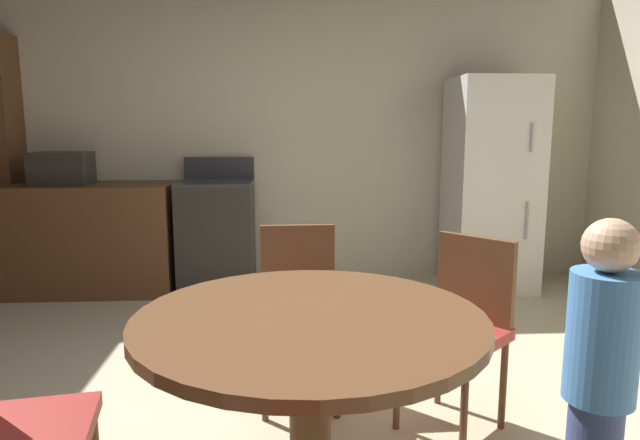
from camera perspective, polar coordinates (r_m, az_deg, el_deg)
The scene contains 9 objects.
wall_back at distance 5.06m, azimuth -3.71°, elevation 9.31°, with size 5.89×0.12×2.70m, color beige.
kitchen_counter at distance 5.08m, azimuth -24.14°, elevation -1.72°, with size 1.73×0.60×0.90m, color brown.
oven_range at distance 4.78m, azimuth -10.39°, elevation -1.48°, with size 0.60×0.60×1.10m.
refrigerator at distance 4.93m, azimuth 16.95°, elevation 3.44°, with size 0.68×0.68×1.76m.
microwave at distance 5.01m, azimuth -24.74°, elevation 4.80°, with size 0.44×0.32×0.26m, color #2D2B28.
dining_table at distance 1.91m, azimuth -1.01°, elevation -14.17°, with size 1.15×1.15×0.76m.
chair_north at distance 2.84m, azimuth -2.18°, elevation -8.26°, with size 0.41×0.41×0.87m.
chair_northeast at distance 2.65m, azimuth 14.08°, elevation -9.81°, with size 0.56×0.56×0.87m.
person_child at distance 2.06m, azimuth 26.50°, elevation -14.00°, with size 0.25×0.25×1.09m.
Camera 1 is at (0.03, -2.24, 1.37)m, focal length 31.52 mm.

